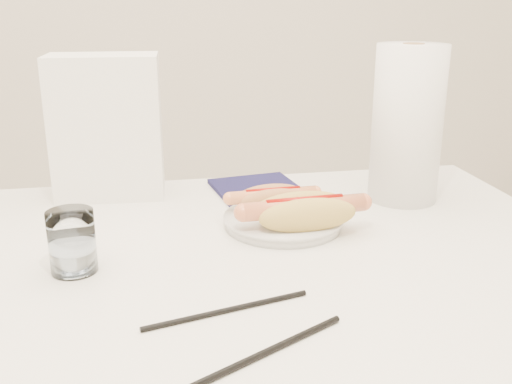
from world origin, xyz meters
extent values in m
cube|color=white|center=(0.00, 0.00, 0.73)|extent=(1.20, 0.80, 0.04)
cylinder|color=silver|center=(0.54, 0.34, 0.35)|extent=(0.04, 0.04, 0.71)
cylinder|color=silver|center=(0.14, 0.11, 0.76)|extent=(0.24, 0.24, 0.02)
ellipsoid|color=#C0804C|center=(0.13, 0.13, 0.79)|extent=(0.12, 0.04, 0.04)
ellipsoid|color=#C0804C|center=(0.13, 0.16, 0.79)|extent=(0.12, 0.04, 0.04)
ellipsoid|color=#C0804C|center=(0.13, 0.15, 0.78)|extent=(0.11, 0.05, 0.02)
cylinder|color=#EE8A54|center=(0.13, 0.15, 0.79)|extent=(0.15, 0.03, 0.02)
cylinder|color=#990A05|center=(0.13, 0.15, 0.80)|extent=(0.10, 0.01, 0.01)
ellipsoid|color=gold|center=(0.16, 0.04, 0.79)|extent=(0.16, 0.05, 0.05)
ellipsoid|color=gold|center=(0.16, 0.08, 0.79)|extent=(0.16, 0.05, 0.05)
ellipsoid|color=gold|center=(0.16, 0.06, 0.78)|extent=(0.15, 0.07, 0.03)
cylinder|color=#D8754C|center=(0.16, 0.06, 0.80)|extent=(0.20, 0.04, 0.03)
cylinder|color=#990A05|center=(0.16, 0.06, 0.81)|extent=(0.12, 0.02, 0.01)
cylinder|color=silver|center=(-0.19, 0.00, 0.79)|extent=(0.06, 0.06, 0.09)
cylinder|color=black|center=(0.01, -0.16, 0.75)|extent=(0.21, 0.06, 0.01)
cylinder|color=black|center=(0.02, -0.26, 0.75)|extent=(0.22, 0.12, 0.01)
cube|color=white|center=(-0.15, 0.33, 0.88)|extent=(0.20, 0.12, 0.26)
cube|color=#14133C|center=(0.13, 0.30, 0.75)|extent=(0.18, 0.18, 0.01)
cylinder|color=white|center=(0.39, 0.20, 0.89)|extent=(0.15, 0.15, 0.28)
camera|label=1|loc=(-0.08, -0.79, 1.12)|focal=41.87mm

